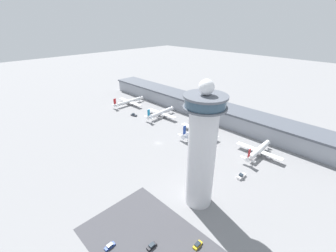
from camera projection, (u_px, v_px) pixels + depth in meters
name	position (u px, v px, depth m)	size (l,w,h in m)	color
ground_plane	(158.00, 143.00, 170.95)	(1000.00, 1000.00, 0.00)	gray
terminal_building	(213.00, 110.00, 212.23)	(279.79, 25.00, 14.51)	#9399A3
control_tower	(202.00, 149.00, 103.33)	(18.97, 18.97, 63.84)	silver
parking_lot_surface	(153.00, 247.00, 92.90)	(64.00, 40.00, 0.01)	#424247
airplane_gate_alpha	(129.00, 101.00, 246.16)	(35.54, 38.43, 11.26)	white
airplane_gate_bravo	(161.00, 113.00, 214.98)	(34.87, 34.21, 12.28)	white
airplane_gate_charlie	(198.00, 130.00, 182.33)	(35.78, 36.76, 13.41)	silver
airplane_gate_delta	(258.00, 151.00, 153.59)	(32.22, 32.50, 11.76)	white
service_truck_catering	(134.00, 115.00, 218.92)	(6.69, 3.61, 2.50)	black
service_truck_fuel	(160.00, 117.00, 214.27)	(6.54, 5.56, 2.90)	black
service_truck_baggage	(241.00, 176.00, 133.43)	(2.64, 6.83, 2.82)	black
car_green_van	(110.00, 246.00, 92.79)	(1.87, 4.64, 1.37)	black
car_silver_sedan	(152.00, 246.00, 92.76)	(1.90, 4.47, 1.54)	black
car_red_hatchback	(198.00, 245.00, 93.18)	(2.06, 4.72, 1.60)	black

